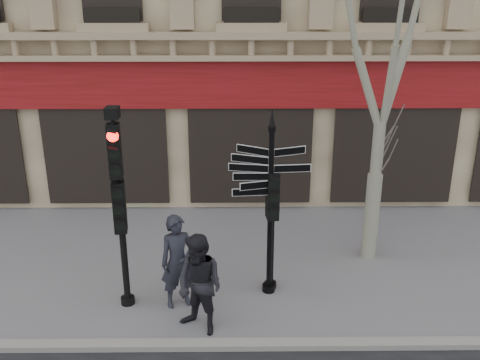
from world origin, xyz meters
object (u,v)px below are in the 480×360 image
object	(u,v)px
plane_tree	(391,9)
pedestrian_a	(178,262)
traffic_signal_main	(118,186)
traffic_signal_secondary	(272,208)
pedestrian_b	(200,285)
fingerpost	(271,173)

from	to	relation	value
plane_tree	pedestrian_a	bearing A→B (deg)	-155.09
traffic_signal_main	traffic_signal_secondary	size ratio (longest dim) A/B	1.53
traffic_signal_secondary	pedestrian_a	bearing A→B (deg)	-168.31
traffic_signal_main	pedestrian_b	size ratio (longest dim) A/B	2.09
traffic_signal_main	plane_tree	bearing A→B (deg)	11.96
fingerpost	pedestrian_a	bearing A→B (deg)	-160.26
traffic_signal_secondary	pedestrian_b	distance (m)	2.22
traffic_signal_secondary	pedestrian_a	size ratio (longest dim) A/B	1.36
fingerpost	traffic_signal_main	world-z (taller)	traffic_signal_main
pedestrian_a	pedestrian_b	world-z (taller)	pedestrian_a
traffic_signal_secondary	plane_tree	size ratio (longest dim) A/B	0.33
fingerpost	plane_tree	bearing A→B (deg)	36.61
pedestrian_b	plane_tree	bearing A→B (deg)	72.60
traffic_signal_main	traffic_signal_secondary	world-z (taller)	traffic_signal_main
fingerpost	traffic_signal_secondary	xyz separation A→B (m)	(0.04, 0.14, -0.79)
traffic_signal_secondary	pedestrian_a	xyz separation A→B (m)	(-1.87, -0.62, -0.87)
pedestrian_b	fingerpost	bearing A→B (deg)	80.77
pedestrian_a	pedestrian_b	distance (m)	1.00
plane_tree	fingerpost	bearing A→B (deg)	-148.43
traffic_signal_secondary	plane_tree	world-z (taller)	plane_tree
fingerpost	traffic_signal_main	size ratio (longest dim) A/B	0.97
traffic_signal_main	pedestrian_b	world-z (taller)	traffic_signal_main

